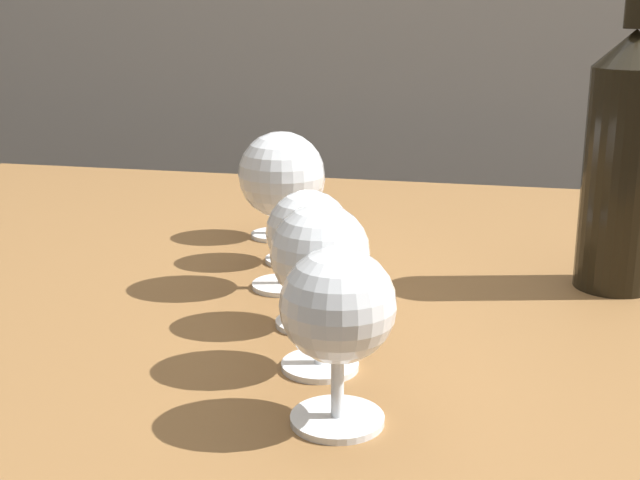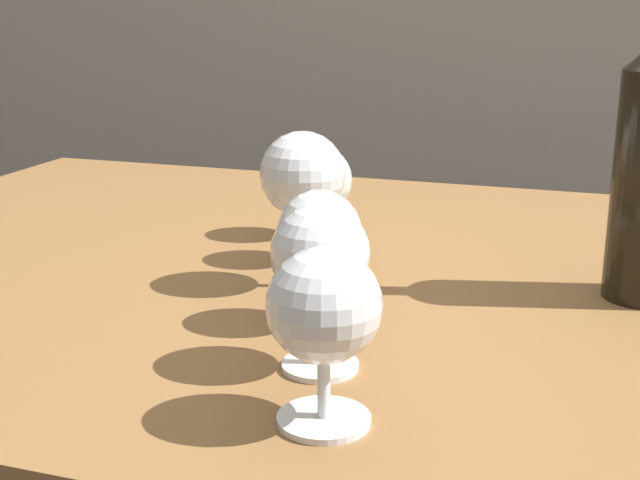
% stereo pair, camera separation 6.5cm
% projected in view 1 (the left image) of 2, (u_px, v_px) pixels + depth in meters
% --- Properties ---
extents(dining_table, '(1.42, 0.91, 0.77)m').
position_uv_depth(dining_table, '(363.00, 348.00, 0.94)').
color(dining_table, brown).
rests_on(dining_table, ground_plane).
extents(wine_glass_amber, '(0.08, 0.08, 0.13)m').
position_uv_depth(wine_glass_amber, '(338.00, 311.00, 0.57)').
color(wine_glass_amber, white).
rests_on(wine_glass_amber, dining_table).
extents(wine_glass_merlot, '(0.08, 0.08, 0.13)m').
position_uv_depth(wine_glass_merlot, '(320.00, 257.00, 0.65)').
color(wine_glass_merlot, white).
rests_on(wine_glass_merlot, dining_table).
extents(wine_glass_chardonnay, '(0.07, 0.07, 0.12)m').
position_uv_depth(wine_glass_chardonnay, '(308.00, 236.00, 0.74)').
color(wine_glass_chardonnay, white).
rests_on(wine_glass_chardonnay, dining_table).
extents(wine_glass_pinot, '(0.08, 0.08, 0.16)m').
position_uv_depth(wine_glass_pinot, '(282.00, 178.00, 0.83)').
color(wine_glass_pinot, white).
rests_on(wine_glass_pinot, dining_table).
extents(wine_glass_white, '(0.07, 0.07, 0.13)m').
position_uv_depth(wine_glass_white, '(291.00, 182.00, 0.92)').
color(wine_glass_white, white).
rests_on(wine_glass_white, dining_table).
extents(wine_glass_rose, '(0.07, 0.07, 0.13)m').
position_uv_depth(wine_glass_rose, '(274.00, 167.00, 1.02)').
color(wine_glass_rose, white).
rests_on(wine_glass_rose, dining_table).
extents(wine_bottle, '(0.08, 0.08, 0.34)m').
position_uv_depth(wine_bottle, '(624.00, 155.00, 0.83)').
color(wine_bottle, black).
rests_on(wine_bottle, dining_table).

